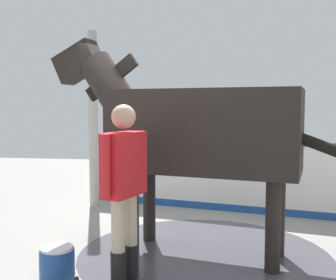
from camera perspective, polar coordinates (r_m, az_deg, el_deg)
ground_plane at (r=5.25m, az=1.56°, el=-14.65°), size 16.00×16.00×0.02m
wet_patch at (r=5.02m, az=5.02°, el=-15.46°), size 2.94×2.94×0.00m
barrier_wall at (r=6.84m, az=9.75°, el=-5.34°), size 5.21×1.26×1.18m
roof_post_near at (r=7.17m, az=-10.30°, el=2.76°), size 0.16×0.16×3.00m
horse at (r=4.75m, az=3.71°, el=1.48°), size 3.45×1.38×2.56m
handler at (r=4.01m, az=-6.09°, el=-5.56°), size 0.37×0.66×1.75m
wash_bucket at (r=4.42m, az=-15.11°, el=-16.16°), size 0.35×0.35×0.34m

